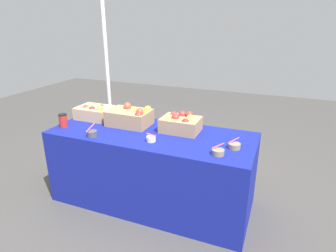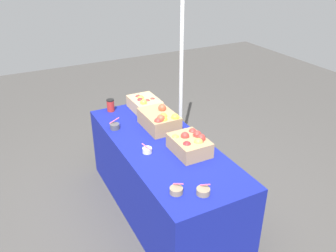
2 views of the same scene
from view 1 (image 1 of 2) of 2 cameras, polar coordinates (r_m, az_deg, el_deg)
ground_plane at (r=3.02m, az=-3.06°, el=-14.46°), size 10.00×10.00×0.00m
table at (r=2.83m, az=-3.20°, el=-8.30°), size 1.90×0.76×0.74m
apple_crate_left at (r=3.13m, az=-14.31°, el=2.71°), size 0.36×0.28×0.17m
apple_crate_middle at (r=2.85m, az=-7.43°, el=1.81°), size 0.41×0.28×0.21m
apple_crate_right at (r=2.68m, az=2.59°, el=0.55°), size 0.35×0.26×0.18m
sample_bowl_near at (r=2.40m, az=13.04°, el=-3.86°), size 0.10×0.10×0.09m
sample_bowl_mid at (r=2.66m, az=-14.84°, el=-1.44°), size 0.09×0.10×0.11m
sample_bowl_far at (r=2.47m, az=-3.38°, el=-2.54°), size 0.09×0.08×0.09m
sample_bowl_extra at (r=2.26m, az=9.94°, el=-5.12°), size 0.10×0.10×0.10m
coffee_cup at (r=2.97m, az=-20.10°, el=1.06°), size 0.08×0.08×0.13m
tent_pole at (r=3.59m, az=-11.90°, el=9.73°), size 0.04×0.04×2.18m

